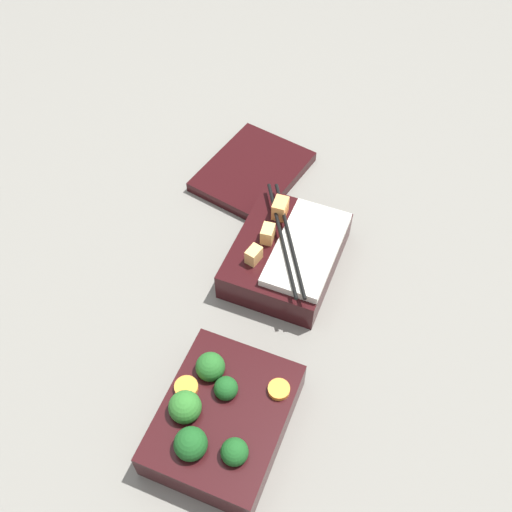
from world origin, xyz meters
The scene contains 4 objects.
ground_plane centered at (0.00, 0.00, 0.00)m, with size 3.00×3.00×0.00m, color slate.
bento_tray_vegetable centered at (-0.14, -0.02, 0.03)m, with size 0.18×0.14×0.08m.
bento_tray_rice centered at (0.12, -0.01, 0.03)m, with size 0.18×0.14×0.07m.
bento_lid centered at (0.27, 0.10, 0.01)m, with size 0.17×0.14×0.02m, color black.
Camera 1 is at (-0.37, -0.16, 0.69)m, focal length 42.00 mm.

